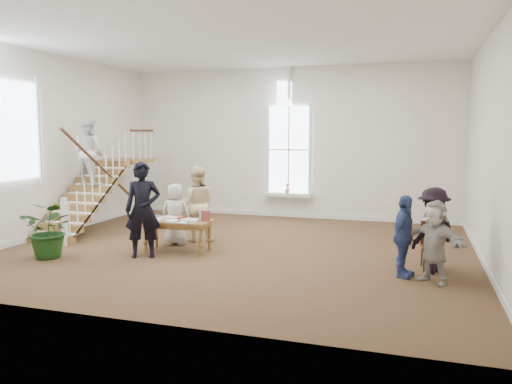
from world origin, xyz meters
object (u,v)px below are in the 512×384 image
(library_table, at_px, (177,224))
(woman_cluster_b, at_px, (433,230))
(side_chair, at_px, (431,243))
(woman_cluster_c, at_px, (434,242))
(police_officer, at_px, (143,210))
(elderly_woman, at_px, (176,214))
(person_yellow, at_px, (197,204))
(woman_cluster_a, at_px, (404,236))
(floor_plant, at_px, (50,230))

(library_table, relative_size, woman_cluster_b, 0.96)
(woman_cluster_b, xyz_separation_m, side_chair, (-0.01, 0.36, -0.30))
(woman_cluster_b, height_order, side_chair, woman_cluster_b)
(woman_cluster_b, xyz_separation_m, woman_cluster_c, (0.00, -0.65, -0.07))
(police_officer, bearing_deg, side_chair, -15.68)
(woman_cluster_b, relative_size, side_chair, 1.79)
(elderly_woman, distance_m, woman_cluster_c, 5.68)
(person_yellow, relative_size, woman_cluster_b, 1.13)
(person_yellow, height_order, woman_cluster_c, person_yellow)
(woman_cluster_a, bearing_deg, woman_cluster_c, -94.32)
(woman_cluster_a, xyz_separation_m, side_chair, (0.49, 0.81, -0.25))
(person_yellow, distance_m, woman_cluster_c, 5.54)
(person_yellow, bearing_deg, woman_cluster_a, 141.09)
(elderly_woman, relative_size, person_yellow, 0.80)
(woman_cluster_c, bearing_deg, elderly_woman, -157.17)
(library_table, xyz_separation_m, person_yellow, (-0.03, 1.10, 0.28))
(library_table, xyz_separation_m, woman_cluster_b, (5.19, -0.08, 0.18))
(floor_plant, height_order, side_chair, floor_plant)
(library_table, distance_m, police_officer, 0.87)
(woman_cluster_c, relative_size, side_chair, 1.62)
(person_yellow, height_order, woman_cluster_a, person_yellow)
(police_officer, relative_size, woman_cluster_b, 1.25)
(elderly_woman, xyz_separation_m, person_yellow, (0.30, 0.50, 0.18))
(elderly_woman, bearing_deg, police_officer, 75.25)
(person_yellow, height_order, side_chair, person_yellow)
(woman_cluster_a, bearing_deg, police_officer, 108.97)
(woman_cluster_a, height_order, woman_cluster_c, woman_cluster_a)
(police_officer, relative_size, elderly_woman, 1.40)
(elderly_woman, xyz_separation_m, woman_cluster_a, (5.03, -1.12, 0.03))
(police_officer, distance_m, woman_cluster_a, 5.14)
(woman_cluster_b, bearing_deg, floor_plant, -41.86)
(woman_cluster_c, xyz_separation_m, side_chair, (-0.01, 1.01, -0.23))
(elderly_woman, xyz_separation_m, floor_plant, (-1.87, -1.90, -0.12))
(woman_cluster_a, relative_size, side_chair, 1.67)
(police_officer, distance_m, elderly_woman, 1.28)
(woman_cluster_b, bearing_deg, woman_cluster_c, 38.75)
(library_table, bearing_deg, woman_cluster_b, -4.78)
(library_table, xyz_separation_m, side_chair, (5.18, 0.28, -0.12))
(woman_cluster_c, bearing_deg, side_chair, 126.82)
(side_chair, bearing_deg, floor_plant, -174.98)
(police_officer, xyz_separation_m, woman_cluster_a, (5.13, 0.13, -0.25))
(police_officer, xyz_separation_m, person_yellow, (0.40, 1.75, -0.10))
(library_table, xyz_separation_m, woman_cluster_a, (4.69, -0.53, 0.13))
(person_yellow, height_order, woman_cluster_b, person_yellow)
(police_officer, xyz_separation_m, elderly_woman, (0.10, 1.25, -0.28))
(woman_cluster_a, xyz_separation_m, woman_cluster_b, (0.50, 0.45, 0.05))
(person_yellow, bearing_deg, library_table, 71.86)
(person_yellow, xyz_separation_m, woman_cluster_a, (4.73, -1.62, -0.15))
(woman_cluster_c, height_order, side_chair, woman_cluster_c)
(woman_cluster_b, bearing_deg, library_table, -52.09)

